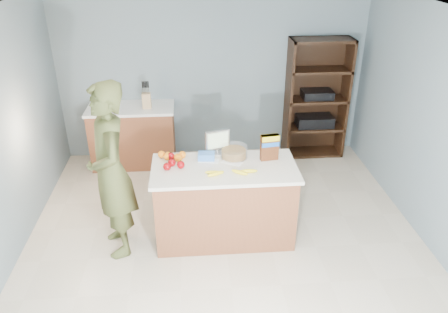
{
  "coord_description": "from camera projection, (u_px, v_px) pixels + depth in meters",
  "views": [
    {
      "loc": [
        -0.33,
        -3.77,
        3.14
      ],
      "look_at": [
        0.0,
        0.35,
        1.0
      ],
      "focal_mm": 35.0,
      "sensor_mm": 36.0,
      "label": 1
    }
  ],
  "objects": [
    {
      "name": "envelopes",
      "position": [
        220.0,
        162.0,
        4.76
      ],
      "size": [
        0.49,
        0.24,
        0.0
      ],
      "color": "white",
      "rests_on": "counter_peninsula"
    },
    {
      "name": "cereal_box",
      "position": [
        270.0,
        145.0,
        4.74
      ],
      "size": [
        0.2,
        0.1,
        0.29
      ],
      "color": "#592B14",
      "rests_on": "counter_peninsula"
    },
    {
      "name": "oranges",
      "position": [
        173.0,
        156.0,
        4.8
      ],
      "size": [
        0.31,
        0.19,
        0.08
      ],
      "color": "orange",
      "rests_on": "counter_peninsula"
    },
    {
      "name": "knife_block",
      "position": [
        147.0,
        100.0,
        6.17
      ],
      "size": [
        0.12,
        0.1,
        0.31
      ],
      "color": "tan",
      "rests_on": "back_cabinet"
    },
    {
      "name": "back_cabinet",
      "position": [
        133.0,
        135.0,
        6.46
      ],
      "size": [
        1.24,
        0.62,
        0.9
      ],
      "color": "brown",
      "rests_on": "ground"
    },
    {
      "name": "apples",
      "position": [
        173.0,
        163.0,
        4.66
      ],
      "size": [
        0.23,
        0.32,
        0.08
      ],
      "color": "maroon",
      "rests_on": "counter_peninsula"
    },
    {
      "name": "person",
      "position": [
        111.0,
        172.0,
        4.45
      ],
      "size": [
        0.65,
        0.8,
        1.91
      ],
      "primitive_type": "imported",
      "rotation": [
        0.0,
        0.0,
        -1.26
      ],
      "color": "#464C25",
      "rests_on": "ground"
    },
    {
      "name": "walls",
      "position": [
        227.0,
        111.0,
        4.05
      ],
      "size": [
        4.52,
        5.02,
        2.51
      ],
      "color": "slate",
      "rests_on": "ground"
    },
    {
      "name": "floor",
      "position": [
        227.0,
        252.0,
        4.81
      ],
      "size": [
        4.5,
        5.0,
        0.02
      ],
      "primitive_type": "cube",
      "color": "beige",
      "rests_on": "ground"
    },
    {
      "name": "shelving_unit",
      "position": [
        315.0,
        100.0,
        6.6
      ],
      "size": [
        0.9,
        0.4,
        1.8
      ],
      "color": "black",
      "rests_on": "ground"
    },
    {
      "name": "bananas",
      "position": [
        230.0,
        172.0,
        4.51
      ],
      "size": [
        0.55,
        0.14,
        0.04
      ],
      "color": "yellow",
      "rests_on": "counter_peninsula"
    },
    {
      "name": "tv",
      "position": [
        218.0,
        141.0,
        4.87
      ],
      "size": [
        0.28,
        0.12,
        0.28
      ],
      "color": "silver",
      "rests_on": "counter_peninsula"
    },
    {
      "name": "counter_peninsula",
      "position": [
        224.0,
        205.0,
        4.88
      ],
      "size": [
        1.56,
        0.76,
        0.9
      ],
      "color": "brown",
      "rests_on": "ground"
    },
    {
      "name": "salad_bowl",
      "position": [
        234.0,
        152.0,
        4.84
      ],
      "size": [
        0.3,
        0.3,
        0.13
      ],
      "color": "#267219",
      "rests_on": "counter_peninsula"
    },
    {
      "name": "blue_carton",
      "position": [
        206.0,
        156.0,
        4.79
      ],
      "size": [
        0.19,
        0.14,
        0.08
      ],
      "primitive_type": "cube",
      "rotation": [
        0.0,
        0.0,
        -0.09
      ],
      "color": "blue",
      "rests_on": "counter_peninsula"
    }
  ]
}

